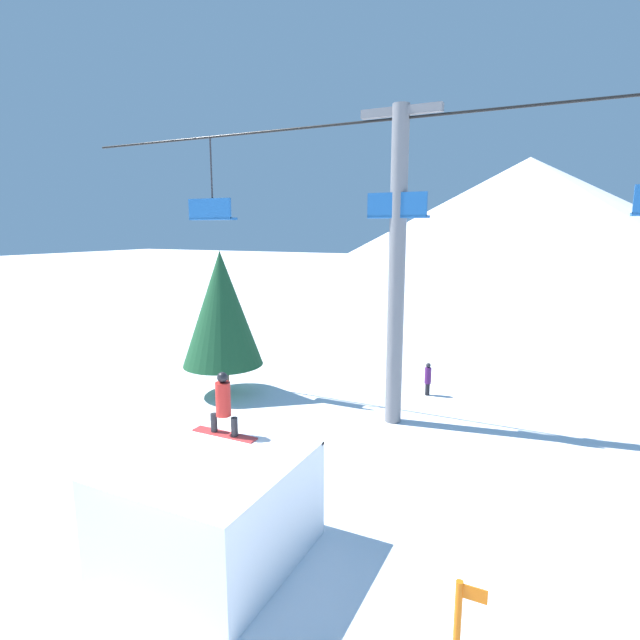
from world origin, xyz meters
TOP-DOWN VIEW (x-y plane):
  - ground_plane at (0.00, 0.00)m, footprint 220.00×220.00m
  - mountain_ridge at (0.00, 74.22)m, footprint 61.31×61.31m
  - snow_ramp at (-0.12, 0.67)m, footprint 3.10×3.22m
  - snowboarder at (-0.52, 1.67)m, footprint 1.44×0.30m
  - chairlift at (0.84, 8.60)m, footprint 24.12×0.51m
  - pine_tree_near at (-5.67, 8.50)m, footprint 2.93×2.93m
  - trail_marker at (4.49, 0.02)m, footprint 0.41×0.10m
  - distant_skier at (1.22, 11.61)m, footprint 0.24×0.24m

SIDE VIEW (x-z plane):
  - ground_plane at x=0.00m, z-range 0.00..0.00m
  - distant_skier at x=1.22m, z-range 0.05..1.28m
  - trail_marker at x=4.49m, z-range 0.06..1.56m
  - snow_ramp at x=-0.12m, z-range 0.00..1.97m
  - snowboarder at x=-0.52m, z-range 1.95..3.26m
  - pine_tree_near at x=-5.67m, z-range 0.55..5.85m
  - chairlift at x=0.84m, z-range 0.70..10.29m
  - mountain_ridge at x=0.00m, z-range 0.00..16.21m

